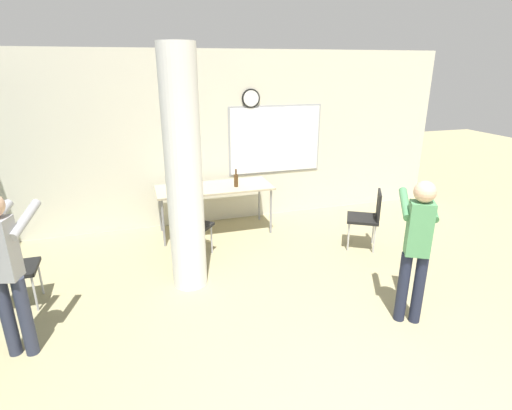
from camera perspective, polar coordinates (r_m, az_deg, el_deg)
wall_back at (r=6.71m, az=-5.03°, el=9.34°), size 8.00×0.15×2.80m
support_pillar at (r=4.60m, az=-10.28°, el=4.37°), size 0.42×0.42×2.80m
folding_table at (r=6.29m, az=-5.97°, el=2.21°), size 1.79×0.73×0.77m
bottle_on_table at (r=6.22m, az=-2.86°, el=3.59°), size 0.07×0.07×0.28m
chair_by_left_wall at (r=5.15m, az=-32.01°, el=-7.32°), size 0.45×0.45×0.87m
chair_mid_room at (r=6.00m, az=15.72°, el=-1.38°), size 0.60×0.60×0.87m
chair_table_left at (r=5.52m, az=-9.40°, el=-2.75°), size 0.62×0.62×0.87m
person_watching_back at (r=4.14m, az=-32.14°, el=-7.10°), size 0.46×0.63×1.58m
person_playing_side at (r=4.30m, az=22.01°, el=-4.85°), size 0.52×0.64×1.54m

